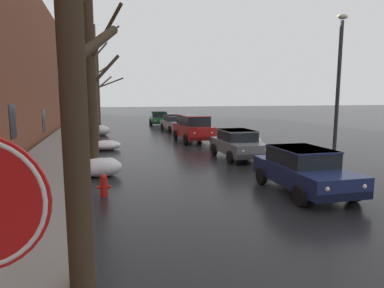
% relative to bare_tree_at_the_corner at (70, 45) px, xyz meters
% --- Properties ---
extents(left_sidewalk_slab, '(3.35, 80.00, 0.15)m').
position_rel_bare_tree_at_the_corner_xyz_m(left_sidewalk_slab, '(-1.86, 14.49, -3.72)').
color(left_sidewalk_slab, gray).
rests_on(left_sidewalk_slab, ground).
extents(brick_townhouse_facade, '(0.63, 80.00, 10.36)m').
position_rel_bare_tree_at_the_corner_xyz_m(brick_townhouse_facade, '(-4.03, 14.49, 1.39)').
color(brick_townhouse_facade, brown).
rests_on(brick_townhouse_facade, ground).
extents(snow_bank_near_corner_left, '(1.67, 0.96, 0.72)m').
position_rel_bare_tree_at_the_corner_xyz_m(snow_bank_near_corner_left, '(0.31, 7.90, -3.44)').
color(snow_bank_near_corner_left, white).
rests_on(snow_bank_near_corner_left, ground).
extents(snow_bank_along_left_kerb, '(2.24, 1.14, 0.62)m').
position_rel_bare_tree_at_the_corner_xyz_m(snow_bank_along_left_kerb, '(8.83, 9.35, -3.48)').
color(snow_bank_along_left_kerb, white).
rests_on(snow_bank_along_left_kerb, ground).
extents(snow_bank_mid_block_left, '(1.74, 1.28, 0.55)m').
position_rel_bare_tree_at_the_corner_xyz_m(snow_bank_mid_block_left, '(0.54, 14.50, -3.52)').
color(snow_bank_mid_block_left, white).
rests_on(snow_bank_mid_block_left, ground).
extents(snow_bank_near_corner_right, '(1.72, 1.11, 0.87)m').
position_rel_bare_tree_at_the_corner_xyz_m(snow_bank_near_corner_right, '(8.53, 12.58, -3.37)').
color(snow_bank_near_corner_right, white).
rests_on(snow_bank_near_corner_right, ground).
extents(snow_bank_along_right_kerb, '(1.60, 1.31, 0.84)m').
position_rel_bare_tree_at_the_corner_xyz_m(snow_bank_along_right_kerb, '(0.14, 22.01, -3.39)').
color(snow_bank_along_right_kerb, white).
rests_on(snow_bank_along_right_kerb, ground).
extents(snow_bank_far_right_pile, '(2.26, 0.96, 0.55)m').
position_rel_bare_tree_at_the_corner_xyz_m(snow_bank_far_right_pile, '(8.93, 7.44, -3.52)').
color(snow_bank_far_right_pile, white).
rests_on(snow_bank_far_right_pile, ground).
extents(bare_tree_at_the_corner, '(2.57, 3.22, 7.09)m').
position_rel_bare_tree_at_the_corner_xyz_m(bare_tree_at_the_corner, '(0.00, 0.00, 0.00)').
color(bare_tree_at_the_corner, '#382B1E').
rests_on(bare_tree_at_the_corner, ground).
extents(bare_tree_second_along_sidewalk, '(2.31, 1.92, 7.81)m').
position_rel_bare_tree_at_the_corner_xyz_m(bare_tree_second_along_sidewalk, '(0.01, 8.30, 0.19)').
color(bare_tree_second_along_sidewalk, '#382B1E').
rests_on(bare_tree_second_along_sidewalk, ground).
extents(bare_tree_mid_block, '(3.42, 1.73, 8.04)m').
position_rel_bare_tree_at_the_corner_xyz_m(bare_tree_mid_block, '(0.00, 16.61, 0.24)').
color(bare_tree_mid_block, '#4C3D2D').
rests_on(bare_tree_mid_block, ground).
extents(bare_tree_far_down_block, '(3.09, 3.35, 7.29)m').
position_rel_bare_tree_at_the_corner_xyz_m(bare_tree_far_down_block, '(0.06, 26.73, -0.03)').
color(bare_tree_far_down_block, '#423323').
rests_on(bare_tree_far_down_block, ground).
extents(sedan_darkblue_approaching_near_lane, '(2.06, 4.08, 1.42)m').
position_rel_bare_tree_at_the_corner_xyz_m(sedan_darkblue_approaching_near_lane, '(6.62, 4.06, -3.04)').
color(sedan_darkblue_approaching_near_lane, navy).
rests_on(sedan_darkblue_approaching_near_lane, ground).
extents(sedan_grey_parked_kerbside_close, '(1.96, 3.88, 1.42)m').
position_rel_bare_tree_at_the_corner_xyz_m(sedan_grey_parked_kerbside_close, '(6.91, 10.11, -3.04)').
color(sedan_grey_parked_kerbside_close, slate).
rests_on(sedan_grey_parked_kerbside_close, ground).
extents(suv_red_parked_kerbside_mid, '(2.09, 4.56, 1.82)m').
position_rel_bare_tree_at_the_corner_xyz_m(suv_red_parked_kerbside_mid, '(6.36, 16.70, -2.81)').
color(suv_red_parked_kerbside_mid, red).
rests_on(suv_red_parked_kerbside_mid, ground).
extents(sedan_silver_parked_far_down_block, '(2.26, 4.22, 1.42)m').
position_rel_bare_tree_at_the_corner_xyz_m(sedan_silver_parked_far_down_block, '(6.70, 23.93, -3.04)').
color(sedan_silver_parked_far_down_block, '#B7B7BC').
rests_on(sedan_silver_parked_far_down_block, ground).
extents(sedan_green_queued_behind_truck, '(2.28, 4.49, 1.42)m').
position_rel_bare_tree_at_the_corner_xyz_m(sedan_green_queued_behind_truck, '(6.30, 30.42, -3.04)').
color(sedan_green_queued_behind_truck, '#1E5633').
rests_on(sedan_green_queued_behind_truck, ground).
extents(fire_hydrant, '(0.42, 0.22, 0.71)m').
position_rel_bare_tree_at_the_corner_xyz_m(fire_hydrant, '(0.36, 5.16, -3.44)').
color(fire_hydrant, red).
rests_on(fire_hydrant, ground).
extents(street_lamp_post, '(0.44, 0.24, 6.08)m').
position_rel_bare_tree_at_the_corner_xyz_m(street_lamp_post, '(9.02, 5.63, -0.40)').
color(street_lamp_post, '#28282D').
rests_on(street_lamp_post, ground).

